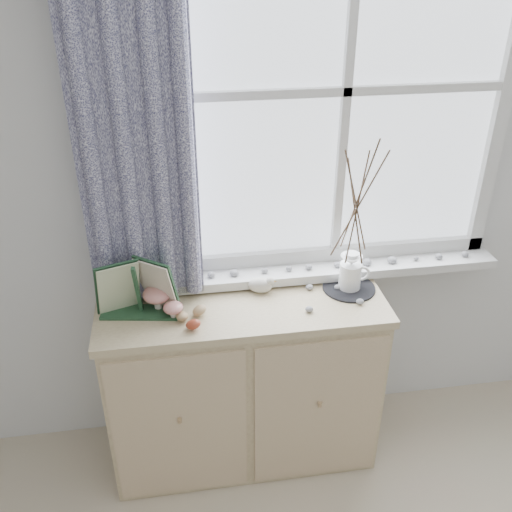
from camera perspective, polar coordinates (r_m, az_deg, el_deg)
The scene contains 8 objects.
sideboard at distance 2.63m, azimuth -1.26°, elevation -12.48°, with size 1.20×0.45×0.85m.
botanical_book at distance 2.26m, azimuth -11.79°, elevation -3.50°, with size 0.36×0.13×0.25m, color #1F4127, non-canonical shape.
toadstool_cluster at distance 2.31m, azimuth -9.47°, elevation -4.18°, with size 0.16×0.17×0.11m.
wooden_eggs at distance 2.28m, azimuth -6.97°, elevation -5.81°, with size 0.16×0.17×0.06m.
songbird_figurine at distance 2.42m, azimuth 0.40°, elevation -2.86°, with size 0.14×0.07×0.07m, color silver, non-canonical shape.
crocheted_doily at distance 2.49m, azimuth 9.27°, elevation -3.16°, with size 0.23×0.23×0.01m, color black.
twig_pitcher at distance 2.30m, azimuth 10.08°, elevation 5.32°, with size 0.26×0.26×0.71m.
sideboard_pebbles at distance 2.42m, azimuth 6.33°, elevation -3.78°, with size 0.33×0.23×0.02m.
Camera 1 is at (-0.40, -0.18, 2.19)m, focal length 40.00 mm.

